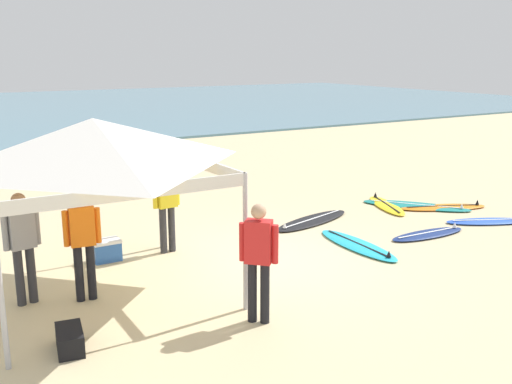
{
  "coord_description": "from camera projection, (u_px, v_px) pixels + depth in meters",
  "views": [
    {
      "loc": [
        -5.27,
        -8.47,
        3.67
      ],
      "look_at": [
        0.5,
        1.2,
        1.0
      ],
      "focal_mm": 41.11,
      "sensor_mm": 36.0,
      "label": 1
    }
  ],
  "objects": [
    {
      "name": "surfboard_navy",
      "position": [
        428.0,
        234.0,
        12.09
      ],
      "size": [
        1.88,
        0.58,
        0.19
      ],
      "color": "navy",
      "rests_on": "ground"
    },
    {
      "name": "surfboard_cyan",
      "position": [
        358.0,
        245.0,
        11.4
      ],
      "size": [
        0.67,
        2.22,
        0.19
      ],
      "color": "#23B2CC",
      "rests_on": "ground"
    },
    {
      "name": "person_orange",
      "position": [
        83.0,
        238.0,
        8.73
      ],
      "size": [
        0.55,
        0.26,
        1.71
      ],
      "color": "black",
      "rests_on": "ground"
    },
    {
      "name": "surfboard_orange",
      "position": [
        443.0,
        207.0,
        14.2
      ],
      "size": [
        2.21,
        1.37,
        0.19
      ],
      "color": "orange",
      "rests_on": "ground"
    },
    {
      "name": "person_red",
      "position": [
        259.0,
        255.0,
        7.99
      ],
      "size": [
        0.42,
        0.41,
        1.71
      ],
      "color": "black",
      "rests_on": "ground"
    },
    {
      "name": "gear_bag_near_tent",
      "position": [
        70.0,
        340.0,
        7.41
      ],
      "size": [
        0.41,
        0.64,
        0.28
      ],
      "primitive_type": "cube",
      "rotation": [
        0.0,
        0.0,
        1.41
      ],
      "color": "black",
      "rests_on": "ground"
    },
    {
      "name": "ground_plane",
      "position": [
        266.0,
        262.0,
        10.55
      ],
      "size": [
        80.0,
        80.0,
        0.0
      ],
      "primitive_type": "plane",
      "color": "beige"
    },
    {
      "name": "person_grey",
      "position": [
        22.0,
        241.0,
        8.6
      ],
      "size": [
        0.54,
        0.28,
        1.71
      ],
      "color": "#2D2D33",
      "rests_on": "ground"
    },
    {
      "name": "surfboard_teal",
      "position": [
        416.0,
        206.0,
        14.35
      ],
      "size": [
        2.14,
        2.47,
        0.19
      ],
      "color": "#19847F",
      "rests_on": "ground"
    },
    {
      "name": "person_yellow",
      "position": [
        166.0,
        201.0,
        10.89
      ],
      "size": [
        0.55,
        0.26,
        1.71
      ],
      "color": "#2D2D33",
      "rests_on": "ground"
    },
    {
      "name": "cooler_box",
      "position": [
        106.0,
        250.0,
        10.6
      ],
      "size": [
        0.5,
        0.36,
        0.39
      ],
      "color": "#2D60B7",
      "rests_on": "ground"
    },
    {
      "name": "canopy_tent",
      "position": [
        94.0,
        143.0,
        8.63
      ],
      "size": [
        3.39,
        3.39,
        2.75
      ],
      "color": "#B7B7BC",
      "rests_on": "ground"
    },
    {
      "name": "surfboard_black",
      "position": [
        312.0,
        220.0,
        13.07
      ],
      "size": [
        2.4,
        1.24,
        0.19
      ],
      "color": "black",
      "rests_on": "ground"
    },
    {
      "name": "surfboard_blue",
      "position": [
        489.0,
        221.0,
        13.01
      ],
      "size": [
        1.97,
        1.3,
        0.19
      ],
      "color": "blue",
      "rests_on": "ground"
    },
    {
      "name": "surfboard_yellow",
      "position": [
        386.0,
        205.0,
        14.36
      ],
      "size": [
        1.17,
        1.95,
        0.19
      ],
      "color": "yellow",
      "rests_on": "ground"
    }
  ]
}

